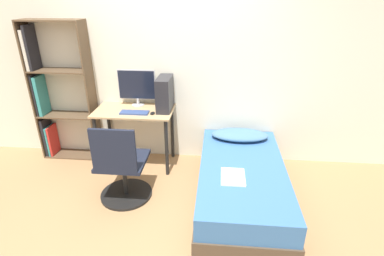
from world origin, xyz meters
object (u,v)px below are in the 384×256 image
at_px(bookshelf, 54,95).
at_px(keyboard, 134,113).
at_px(office_chair, 122,171).
at_px(monitor, 137,86).
at_px(pc_tower, 165,94).
at_px(bed, 241,182).

relative_size(bookshelf, keyboard, 5.28).
bearing_deg(office_chair, keyboard, 90.53).
xyz_separation_m(bookshelf, monitor, (1.12, 0.04, 0.14)).
bearing_deg(bookshelf, office_chair, -38.10).
bearing_deg(pc_tower, bookshelf, 176.95).
relative_size(bed, keyboard, 5.27).
distance_m(bookshelf, bed, 2.67).
relative_size(office_chair, bed, 0.51).
bearing_deg(monitor, bed, -31.52).
relative_size(keyboard, pc_tower, 0.85).
xyz_separation_m(bookshelf, bed, (2.45, -0.78, -0.69)).
distance_m(office_chair, bed, 1.31).
bearing_deg(office_chair, bookshelf, 141.90).
height_order(keyboard, pc_tower, pc_tower).
bearing_deg(monitor, bookshelf, -178.02).
xyz_separation_m(bookshelf, keyboard, (1.15, -0.25, -0.11)).
bearing_deg(pc_tower, bed, -36.26).
height_order(bed, monitor, monitor).
distance_m(bookshelf, pc_tower, 1.51).
bearing_deg(pc_tower, office_chair, -112.68).
relative_size(bookshelf, office_chair, 1.96).
xyz_separation_m(monitor, pc_tower, (0.38, -0.12, -0.05)).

